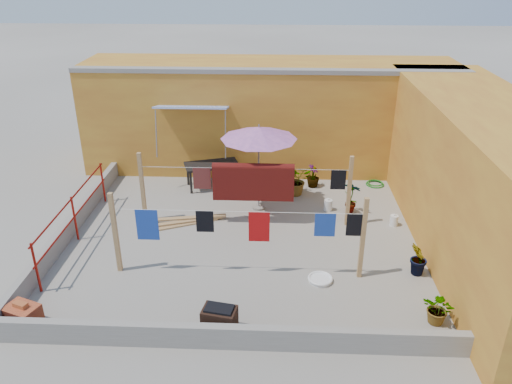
% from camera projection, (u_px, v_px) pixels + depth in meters
% --- Properties ---
extents(ground, '(80.00, 80.00, 0.00)m').
position_uv_depth(ground, '(243.00, 239.00, 11.68)').
color(ground, '#9E998E').
rests_on(ground, ground).
extents(wall_back, '(11.00, 3.27, 3.21)m').
position_uv_depth(wall_back, '(269.00, 115.00, 15.21)').
color(wall_back, gold).
rests_on(wall_back, ground).
extents(wall_right, '(2.40, 9.00, 3.20)m').
position_uv_depth(wall_right, '(482.00, 180.00, 10.79)').
color(wall_right, gold).
rests_on(wall_right, ground).
extents(parapet_front, '(8.30, 0.16, 0.44)m').
position_uv_depth(parapet_front, '(228.00, 337.00, 8.36)').
color(parapet_front, gray).
rests_on(parapet_front, ground).
extents(parapet_left, '(0.16, 7.30, 0.44)m').
position_uv_depth(parapet_left, '(71.00, 227.00, 11.75)').
color(parapet_left, gray).
rests_on(parapet_left, ground).
extents(red_railing, '(0.05, 4.20, 1.10)m').
position_uv_depth(red_railing, '(74.00, 212.00, 11.35)').
color(red_railing, maroon).
rests_on(red_railing, ground).
extents(clothesline_rig, '(5.09, 2.35, 1.80)m').
position_uv_depth(clothesline_rig, '(252.00, 188.00, 11.72)').
color(clothesline_rig, tan).
rests_on(clothesline_rig, ground).
extents(patio_umbrella, '(2.45, 2.45, 2.29)m').
position_uv_depth(patio_umbrella, '(259.00, 134.00, 12.21)').
color(patio_umbrella, gray).
rests_on(patio_umbrella, ground).
extents(outdoor_table, '(1.64, 1.16, 0.70)m').
position_uv_depth(outdoor_table, '(212.00, 166.00, 14.06)').
color(outdoor_table, black).
rests_on(outdoor_table, ground).
extents(brick_stack, '(0.68, 0.59, 0.50)m').
position_uv_depth(brick_stack, '(23.00, 316.00, 8.85)').
color(brick_stack, '#AC3D27').
rests_on(brick_stack, ground).
extents(lumber_pile, '(1.99, 0.93, 0.12)m').
position_uv_depth(lumber_pile, '(184.00, 222.00, 12.31)').
color(lumber_pile, tan).
rests_on(lumber_pile, ground).
extents(brazier, '(0.64, 0.49, 0.52)m').
position_uv_depth(brazier, '(220.00, 320.00, 8.70)').
color(brazier, black).
rests_on(brazier, ground).
extents(white_basin, '(0.51, 0.51, 0.09)m').
position_uv_depth(white_basin, '(320.00, 279.00, 10.15)').
color(white_basin, silver).
rests_on(white_basin, ground).
extents(water_jug_a, '(0.20, 0.20, 0.31)m').
position_uv_depth(water_jug_a, '(394.00, 220.00, 12.21)').
color(water_jug_a, silver).
rests_on(water_jug_a, ground).
extents(water_jug_b, '(0.21, 0.21, 0.34)m').
position_uv_depth(water_jug_b, '(328.00, 205.00, 12.93)').
color(water_jug_b, silver).
rests_on(water_jug_b, ground).
extents(green_hose, '(0.52, 0.52, 0.08)m').
position_uv_depth(green_hose, '(375.00, 184.00, 14.41)').
color(green_hose, '#186D19').
rests_on(green_hose, ground).
extents(plant_back_a, '(0.96, 0.89, 0.86)m').
position_uv_depth(plant_back_a, '(297.00, 180.00, 13.69)').
color(plant_back_a, '#1D5D1A').
rests_on(plant_back_a, ground).
extents(plant_back_b, '(0.44, 0.44, 0.65)m').
position_uv_depth(plant_back_b, '(313.00, 176.00, 14.18)').
color(plant_back_b, '#1D5D1A').
rests_on(plant_back_b, ground).
extents(plant_right_a, '(0.56, 0.52, 0.88)m').
position_uv_depth(plant_right_a, '(352.00, 197.00, 12.70)').
color(plant_right_a, '#1D5D1A').
rests_on(plant_right_a, ground).
extents(plant_right_b, '(0.44, 0.50, 0.78)m').
position_uv_depth(plant_right_b, '(419.00, 259.00, 10.19)').
color(plant_right_b, '#1D5D1A').
rests_on(plant_right_b, ground).
extents(plant_right_c, '(0.72, 0.71, 0.61)m').
position_uv_depth(plant_right_c, '(439.00, 309.00, 8.88)').
color(plant_right_c, '#1D5D1A').
rests_on(plant_right_c, ground).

